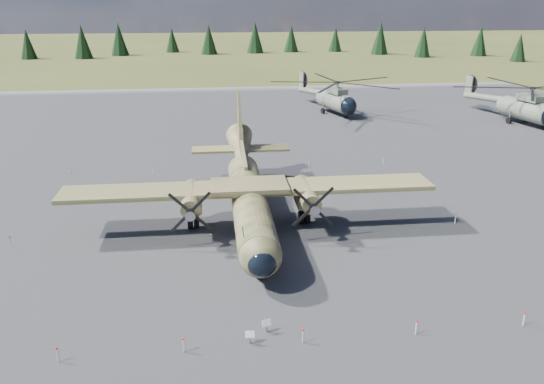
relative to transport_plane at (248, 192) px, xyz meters
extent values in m
plane|color=brown|center=(-0.56, -2.16, -2.62)|extent=(500.00, 500.00, 0.00)
cube|color=slate|center=(-0.56, 7.84, -2.62)|extent=(120.00, 120.00, 0.04)
cylinder|color=#384324|center=(-0.02, -1.47, -0.44)|extent=(2.87, 17.12, 2.66)
sphere|color=#384324|center=(-0.13, -10.01, -0.44)|extent=(2.64, 2.64, 2.61)
sphere|color=black|center=(-0.13, -10.54, -0.48)|extent=(1.94, 1.94, 1.91)
cube|color=black|center=(-0.11, -8.49, 0.28)|extent=(1.92, 1.54, 0.52)
cone|color=#384324|center=(0.12, 9.73, 0.56)|extent=(2.69, 6.56, 4.00)
cube|color=#A3A6A8|center=(-0.01, -0.52, -1.53)|extent=(1.88, 5.72, 0.47)
cube|color=#3B3F21|center=(-0.01, -0.99, 0.65)|extent=(27.57, 3.58, 0.33)
cube|color=#384324|center=(-0.01, -0.99, 0.86)|extent=(5.74, 3.49, 0.33)
cylinder|color=#384324|center=(-4.29, -1.23, 0.13)|extent=(1.49, 4.95, 1.42)
cube|color=#384324|center=(-4.28, -0.47, -0.49)|extent=(1.46, 3.25, 0.76)
cone|color=gray|center=(-4.33, -4.31, 0.13)|extent=(0.73, 0.86, 0.72)
cylinder|color=black|center=(-4.28, -0.47, -2.10)|extent=(0.85, 1.05, 1.04)
cylinder|color=#384324|center=(4.26, -1.33, 0.13)|extent=(1.49, 4.95, 1.42)
cube|color=#384324|center=(4.27, -0.57, -0.49)|extent=(1.46, 3.25, 0.76)
cone|color=gray|center=(4.22, -4.42, 0.13)|extent=(0.73, 0.86, 0.72)
cylinder|color=black|center=(4.27, -0.57, -2.10)|extent=(0.85, 1.05, 1.04)
cube|color=#384324|center=(0.08, 6.13, 1.13)|extent=(0.36, 7.17, 1.59)
cube|color=#3B3F21|center=(0.13, 10.21, 0.61)|extent=(9.14, 2.20, 0.21)
cylinder|color=gray|center=(-0.11, -8.87, -1.41)|extent=(0.13, 0.13, 0.85)
cylinder|color=black|center=(-0.11, -8.87, -2.10)|extent=(0.34, 0.89, 0.89)
cylinder|color=slate|center=(16.41, 39.57, -0.67)|extent=(4.59, 8.03, 2.64)
sphere|color=black|center=(17.43, 35.92, -0.72)|extent=(2.99, 2.99, 2.43)
sphere|color=slate|center=(15.38, 43.23, -0.67)|extent=(2.99, 2.99, 2.43)
cube|color=slate|center=(16.52, 39.17, 1.02)|extent=(2.64, 3.73, 0.79)
cylinder|color=gray|center=(16.52, 39.17, 1.81)|extent=(0.47, 0.47, 1.05)
cylinder|color=slate|center=(14.32, 47.04, -0.30)|extent=(3.28, 8.91, 1.51)
cube|color=slate|center=(13.25, 50.85, 1.02)|extent=(0.62, 1.48, 2.53)
cylinder|color=black|center=(13.60, 50.95, 1.02)|extent=(0.80, 2.66, 2.74)
cylinder|color=black|center=(17.26, 36.53, -2.20)|extent=(0.48, 0.77, 0.72)
cylinder|color=black|center=(14.69, 40.41, -2.20)|extent=(0.53, 0.90, 0.84)
cylinder|color=gray|center=(14.69, 40.41, -1.64)|extent=(0.18, 0.18, 1.53)
cylinder|color=black|center=(17.44, 41.18, -2.20)|extent=(0.53, 0.90, 0.84)
cylinder|color=gray|center=(17.44, 41.18, -1.64)|extent=(0.18, 0.18, 1.53)
cylinder|color=slate|center=(40.86, 29.38, -0.56)|extent=(4.38, 8.40, 2.78)
sphere|color=slate|center=(40.02, 33.29, -0.56)|extent=(3.03, 3.03, 2.56)
cube|color=slate|center=(40.95, 28.94, 1.21)|extent=(2.59, 3.87, 0.83)
cylinder|color=gray|center=(40.95, 28.94, 2.05)|extent=(0.47, 0.47, 1.11)
cylinder|color=slate|center=(39.16, 37.36, -0.18)|extent=(2.89, 9.47, 1.59)
cube|color=slate|center=(38.29, 41.44, 1.21)|extent=(0.56, 1.57, 2.67)
cylinder|color=black|center=(38.67, 41.52, 1.21)|extent=(0.67, 2.84, 2.89)
cylinder|color=black|center=(41.55, 26.12, -2.18)|extent=(0.46, 0.80, 0.76)
cylinder|color=black|center=(39.11, 30.37, -2.18)|extent=(0.51, 0.94, 0.89)
cylinder|color=gray|center=(39.11, 30.37, -1.59)|extent=(0.18, 0.18, 1.61)
cylinder|color=black|center=(42.05, 30.99, -2.18)|extent=(0.51, 0.94, 0.89)
cylinder|color=gray|center=(42.05, 30.99, -1.59)|extent=(0.18, 0.18, 1.61)
cube|color=gray|center=(-1.24, -15.37, -2.32)|extent=(0.09, 0.09, 0.61)
cube|color=silver|center=(-1.24, -15.43, -2.03)|extent=(0.50, 0.25, 0.34)
cube|color=gray|center=(-0.29, -14.48, -2.32)|extent=(0.10, 0.10, 0.60)
cube|color=silver|center=(-0.29, -14.53, -2.03)|extent=(0.52, 0.31, 0.34)
cylinder|color=silver|center=(-10.56, -15.66, -2.22)|extent=(0.07, 0.07, 0.80)
cylinder|color=red|center=(-10.56, -15.66, -1.82)|extent=(0.12, 0.12, 0.10)
cylinder|color=silver|center=(-4.56, -15.66, -2.22)|extent=(0.07, 0.07, 0.80)
cylinder|color=red|center=(-4.56, -15.66, -1.82)|extent=(0.12, 0.12, 0.10)
cylinder|color=silver|center=(1.44, -15.66, -2.22)|extent=(0.07, 0.07, 0.80)
cylinder|color=red|center=(1.44, -15.66, -1.82)|extent=(0.12, 0.12, 0.10)
cylinder|color=silver|center=(7.44, -15.66, -2.22)|extent=(0.07, 0.07, 0.80)
cylinder|color=red|center=(7.44, -15.66, -1.82)|extent=(0.12, 0.12, 0.10)
cylinder|color=silver|center=(13.44, -15.66, -2.22)|extent=(0.07, 0.07, 0.80)
cylinder|color=red|center=(13.44, -15.66, -1.82)|extent=(0.12, 0.12, 0.10)
cylinder|color=silver|center=(-16.56, 13.84, -2.22)|extent=(0.07, 0.07, 0.80)
cylinder|color=red|center=(-16.56, 13.84, -1.82)|extent=(0.12, 0.12, 0.10)
cylinder|color=silver|center=(-8.56, 13.84, -2.22)|extent=(0.07, 0.07, 0.80)
cylinder|color=red|center=(-8.56, 13.84, -1.82)|extent=(0.12, 0.12, 0.10)
cylinder|color=silver|center=(-0.56, 13.84, -2.22)|extent=(0.07, 0.07, 0.80)
cylinder|color=red|center=(-0.56, 13.84, -1.82)|extent=(0.12, 0.12, 0.10)
cylinder|color=silver|center=(7.44, 13.84, -2.22)|extent=(0.07, 0.07, 0.80)
cylinder|color=red|center=(7.44, 13.84, -1.82)|extent=(0.12, 0.12, 0.10)
cylinder|color=silver|center=(15.44, 13.84, -2.22)|extent=(0.07, 0.07, 0.80)
cylinder|color=red|center=(15.44, 13.84, -1.82)|extent=(0.12, 0.12, 0.10)
cylinder|color=silver|center=(-17.06, -2.16, -2.22)|extent=(0.07, 0.07, 0.80)
cylinder|color=red|center=(-17.06, -2.16, -1.82)|extent=(0.12, 0.12, 0.10)
cylinder|color=silver|center=(15.94, -2.16, -2.22)|extent=(0.07, 0.07, 0.80)
cylinder|color=red|center=(15.94, -2.16, -1.82)|extent=(0.12, 0.12, 0.10)
cone|color=black|center=(83.96, 103.72, 1.20)|extent=(4.27, 4.27, 7.63)
cone|color=black|center=(80.80, 120.06, 1.77)|extent=(4.91, 4.91, 8.77)
cone|color=black|center=(62.17, 118.61, 1.81)|extent=(4.96, 4.96, 8.85)
cone|color=black|center=(52.06, 128.40, 2.34)|extent=(5.56, 5.56, 9.92)
cone|color=black|center=(40.32, 139.01, 1.31)|extent=(4.40, 4.40, 7.85)
cone|color=black|center=(25.66, 139.52, 1.65)|extent=(4.78, 4.78, 8.54)
cone|color=black|center=(13.63, 137.48, 2.17)|extent=(5.37, 5.37, 9.58)
cone|color=black|center=(-1.18, 135.32, 1.95)|extent=(5.12, 5.12, 9.15)
cone|color=black|center=(-12.96, 143.33, 1.21)|extent=(4.28, 4.28, 7.65)
cone|color=black|center=(-28.54, 134.88, 2.23)|extent=(5.43, 5.43, 9.70)
cone|color=black|center=(-37.85, 126.98, 2.11)|extent=(5.30, 5.30, 9.47)
cone|color=black|center=(-53.30, 127.50, 1.56)|extent=(4.69, 4.69, 8.37)
camera|label=1|loc=(-2.96, -38.03, 13.93)|focal=35.00mm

